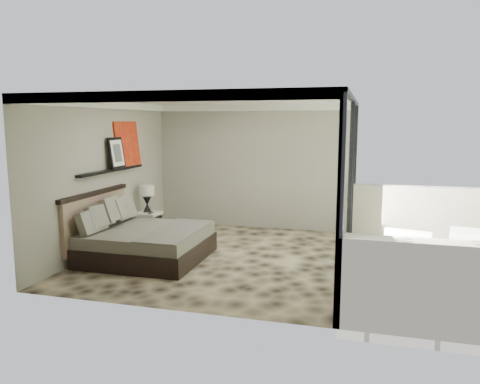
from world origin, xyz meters
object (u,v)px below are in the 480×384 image
(nightstand, at_px, (148,225))
(lounger, at_px, (398,264))
(bed, at_px, (142,240))
(ottoman, at_px, (466,245))
(table_lamp, at_px, (147,195))

(nightstand, distance_m, lounger, 5.16)
(bed, xyz_separation_m, nightstand, (-0.63, 1.53, -0.09))
(lounger, bearing_deg, ottoman, 60.38)
(nightstand, distance_m, table_lamp, 0.64)
(nightstand, bearing_deg, ottoman, 8.49)
(table_lamp, height_order, lounger, table_lamp)
(ottoman, distance_m, lounger, 1.70)
(nightstand, relative_size, lounger, 0.29)
(lounger, bearing_deg, table_lamp, -179.99)
(ottoman, bearing_deg, table_lamp, 178.74)
(nightstand, height_order, ottoman, ottoman)
(table_lamp, bearing_deg, ottoman, -1.26)
(ottoman, bearing_deg, bed, -165.54)
(bed, distance_m, nightstand, 1.66)
(nightstand, relative_size, ottoman, 0.90)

